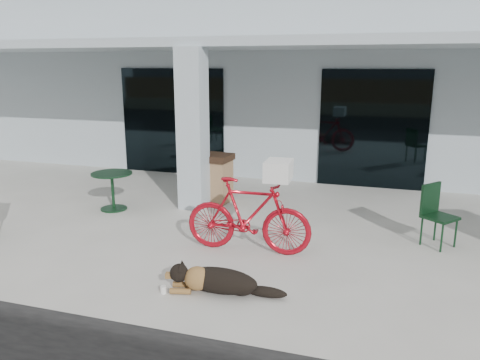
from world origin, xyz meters
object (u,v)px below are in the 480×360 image
(dog, at_px, (220,279))
(trash_receptacle, at_px, (217,178))
(bicycle, at_px, (248,216))
(cafe_table_near, at_px, (113,191))
(cafe_chair_far_a, at_px, (440,216))

(dog, bearing_deg, trash_receptacle, 97.68)
(bicycle, relative_size, cafe_table_near, 2.43)
(bicycle, height_order, cafe_chair_far_a, bicycle)
(dog, height_order, trash_receptacle, trash_receptacle)
(bicycle, xyz_separation_m, cafe_table_near, (-3.15, 1.27, -0.21))
(cafe_table_near, xyz_separation_m, cafe_chair_far_a, (5.96, -0.17, 0.12))
(cafe_chair_far_a, distance_m, trash_receptacle, 4.38)
(cafe_table_near, bearing_deg, trash_receptacle, 32.58)
(dog, distance_m, cafe_table_near, 4.16)
(bicycle, distance_m, trash_receptacle, 2.77)
(bicycle, relative_size, trash_receptacle, 1.92)
(dog, relative_size, trash_receptacle, 1.13)
(dog, relative_size, cafe_table_near, 1.43)
(cafe_table_near, height_order, cafe_chair_far_a, cafe_chair_far_a)
(bicycle, bearing_deg, trash_receptacle, 27.62)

